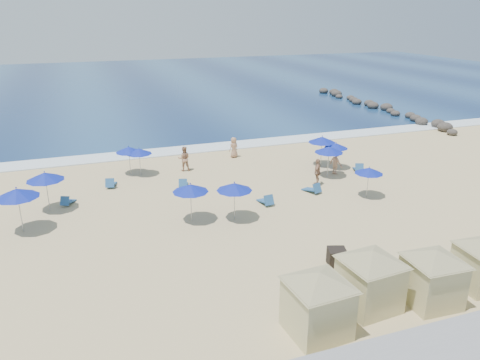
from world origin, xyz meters
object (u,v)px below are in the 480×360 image
cabana_2 (434,270)px  beachgoer_1 (317,172)px  umbrella_3 (190,188)px  beachgoer_0 (184,159)px  cabana_1 (371,272)px  umbrella_6 (329,150)px  umbrella_2 (139,151)px  umbrella_7 (322,140)px  rock_jetty (378,107)px  umbrella_1 (17,193)px  umbrella_8 (336,146)px  beachgoer_3 (234,147)px  trash_bin (337,257)px  beachgoer_2 (336,162)px  umbrella_0 (45,176)px  umbrella_4 (129,150)px  umbrella_9 (369,171)px  umbrella_5 (234,187)px  cabana_0 (318,295)px

cabana_2 → beachgoer_1: 14.02m
umbrella_3 → beachgoer_0: 9.13m
cabana_1 → umbrella_6: size_ratio=1.90×
umbrella_2 → umbrella_7: size_ratio=0.87×
umbrella_7 → cabana_1: bearing=-113.0°
umbrella_2 → beachgoer_0: umbrella_2 is taller
umbrella_7 → rock_jetty: bearing=44.8°
umbrella_1 → umbrella_3: bearing=-11.2°
rock_jetty → umbrella_3: 37.42m
umbrella_8 → beachgoer_3: bearing=140.2°
trash_bin → beachgoer_2: beachgoer_2 is taller
umbrella_1 → beachgoer_2: size_ratio=1.43×
umbrella_2 → beachgoer_2: (13.52, -4.52, -0.90)m
umbrella_0 → beachgoer_1: 17.31m
rock_jetty → cabana_2: cabana_2 is taller
umbrella_2 → beachgoer_0: size_ratio=1.11×
umbrella_6 → umbrella_3: bearing=-159.6°
umbrella_4 → beachgoer_3: (8.50, 1.38, -1.02)m
trash_bin → umbrella_7: bearing=82.2°
umbrella_9 → umbrella_1: bearing=174.6°
rock_jetty → umbrella_3: (-29.02, -23.56, 1.65)m
umbrella_4 → umbrella_6: size_ratio=0.92×
umbrella_8 → umbrella_7: bearing=124.9°
umbrella_4 → umbrella_8: 15.30m
umbrella_7 → umbrella_1: bearing=-167.0°
umbrella_5 → trash_bin: bearing=-66.2°
cabana_0 → beachgoer_2: (9.97, 15.56, -0.71)m
cabana_2 → umbrella_4: (-9.49, 20.46, 0.33)m
beachgoer_3 → umbrella_1: bearing=10.4°
umbrella_6 → umbrella_7: size_ratio=0.98×
cabana_2 → beachgoer_3: cabana_2 is taller
umbrella_5 → beachgoer_1: bearing=25.7°
umbrella_7 → umbrella_8: (0.67, -0.96, -0.29)m
umbrella_2 → umbrella_8: size_ratio=1.01×
umbrella_9 → cabana_1: bearing=-123.8°
cabana_1 → umbrella_2: size_ratio=2.14×
rock_jetty → beachgoer_1: beachgoer_1 is taller
beachgoer_1 → beachgoer_2: 2.91m
cabana_0 → umbrella_9: (9.55, 10.92, 0.17)m
umbrella_7 → umbrella_2: bearing=169.8°
umbrella_3 → beachgoer_1: umbrella_3 is taller
cabana_2 → umbrella_9: bearing=68.4°
umbrella_5 → cabana_2: bearing=-64.8°
umbrella_1 → umbrella_9: (20.48, -1.94, -0.47)m
rock_jetty → umbrella_1: size_ratio=10.31×
trash_bin → umbrella_0: bearing=156.7°
umbrella_0 → umbrella_4: 7.47m
trash_bin → umbrella_2: (-6.79, 16.06, 1.39)m
cabana_2 → umbrella_9: (4.28, 10.81, 0.25)m
umbrella_5 → umbrella_3: bearing=165.6°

